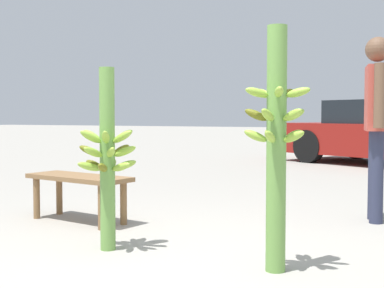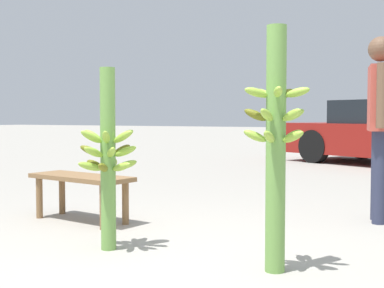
{
  "view_description": "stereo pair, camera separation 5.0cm",
  "coord_description": "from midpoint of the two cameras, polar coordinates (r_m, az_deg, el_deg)",
  "views": [
    {
      "loc": [
        1.48,
        -2.74,
        0.95
      ],
      "look_at": [
        -0.04,
        0.47,
        0.77
      ],
      "focal_mm": 50.0,
      "sensor_mm": 36.0,
      "label": 1
    },
    {
      "loc": [
        1.53,
        -2.71,
        0.95
      ],
      "look_at": [
        -0.04,
        0.47,
        0.77
      ],
      "focal_mm": 50.0,
      "sensor_mm": 36.0,
      "label": 2
    }
  ],
  "objects": [
    {
      "name": "banana_stalk_center",
      "position": [
        3.28,
        8.55,
        0.15
      ],
      "size": [
        0.41,
        0.41,
        1.5
      ],
      "color": "#6B9E47",
      "rests_on": "ground_plane"
    },
    {
      "name": "banana_stalk_left",
      "position": [
        3.82,
        -9.39,
        -1.31
      ],
      "size": [
        0.44,
        0.43,
        1.29
      ],
      "color": "#6B9E47",
      "rests_on": "ground_plane"
    },
    {
      "name": "vendor_person",
      "position": [
        5.06,
        18.84,
        3.27
      ],
      "size": [
        0.27,
        0.63,
        1.66
      ],
      "rotation": [
        0.0,
        0.0,
        1.77
      ],
      "color": "#2D334C",
      "rests_on": "ground_plane"
    },
    {
      "name": "ground_plane",
      "position": [
        3.26,
        -3.42,
        -14.02
      ],
      "size": [
        80.0,
        80.0,
        0.0
      ],
      "primitive_type": "plane",
      "color": "#9E998E"
    },
    {
      "name": "market_bench",
      "position": [
        4.93,
        -12.29,
        -4.15
      ],
      "size": [
        1.08,
        0.55,
        0.42
      ],
      "rotation": [
        0.0,
        0.0,
        -0.18
      ],
      "color": "olive",
      "rests_on": "ground_plane"
    }
  ]
}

